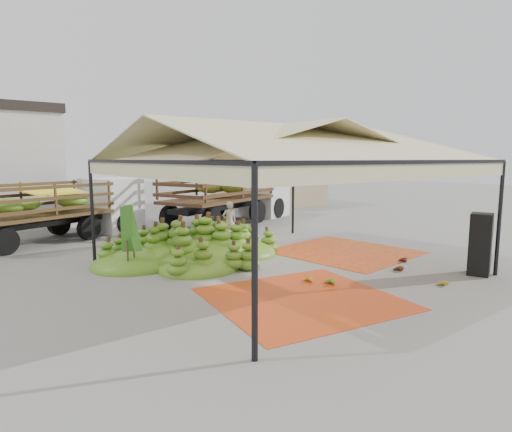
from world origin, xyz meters
TOP-DOWN VIEW (x-y plane):
  - ground at (0.00, 0.00)m, footprint 90.00×90.00m
  - canopy_tent at (0.00, 0.00)m, footprint 8.10×8.10m
  - building_tan at (10.00, 13.00)m, footprint 6.30×5.30m
  - tarp_left at (-1.41, -2.33)m, footprint 4.40×4.25m
  - tarp_right at (2.99, 0.34)m, footprint 4.35×4.52m
  - banana_heap at (-1.52, 2.36)m, footprint 6.79×5.96m
  - hand_yellow_a at (-0.48, -1.46)m, footprint 0.51×0.46m
  - hand_yellow_b at (1.90, -3.70)m, footprint 0.45×0.40m
  - hand_red_a at (3.23, -1.66)m, footprint 0.54×0.50m
  - hand_red_b at (2.23, -2.22)m, footprint 0.46×0.38m
  - hand_green at (-0.22, -1.95)m, footprint 0.54×0.48m
  - hanging_bunches at (0.14, -1.34)m, footprint 1.74×0.24m
  - speaker_stack at (3.70, -3.70)m, footprint 0.74×0.69m
  - banana_leaves at (-3.69, 1.97)m, footprint 0.96×1.36m
  - vendor at (0.91, 4.06)m, footprint 0.61×0.46m
  - truck_left at (-3.69, 8.45)m, footprint 6.88×4.27m
  - truck_right at (4.02, 8.29)m, footprint 8.07×5.20m

SIDE VIEW (x-z plane):
  - ground at x=0.00m, z-range 0.00..0.00m
  - banana_leaves at x=-3.69m, z-range -1.85..1.85m
  - tarp_left at x=-1.41m, z-range 0.00..0.01m
  - tarp_right at x=2.99m, z-range 0.00..0.01m
  - hand_yellow_b at x=1.90m, z-range 0.00..0.17m
  - hand_yellow_a at x=-0.48m, z-range 0.00..0.19m
  - hand_red_b at x=2.23m, z-range 0.00..0.20m
  - hand_red_a at x=3.23m, z-range 0.00..0.20m
  - hand_green at x=-0.22m, z-range 0.00..0.21m
  - banana_heap at x=-1.52m, z-range 0.00..1.27m
  - vendor at x=0.91m, z-range 0.00..1.51m
  - speaker_stack at x=3.70m, z-range 0.00..1.64m
  - truck_left at x=-3.69m, z-range 0.26..2.49m
  - truck_right at x=4.02m, z-range 0.31..2.93m
  - building_tan at x=10.00m, z-range 0.02..4.12m
  - hanging_bunches at x=0.14m, z-range 2.52..2.72m
  - canopy_tent at x=0.00m, z-range 1.30..5.30m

